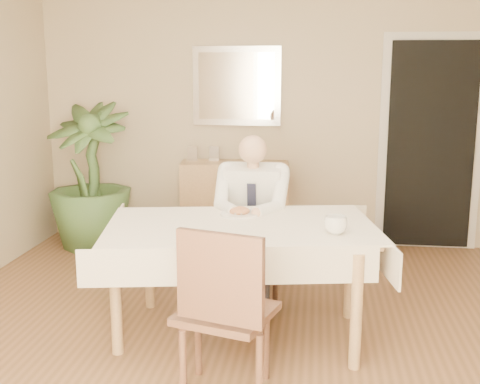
# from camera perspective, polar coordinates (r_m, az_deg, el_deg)

# --- Properties ---
(room) EXTENTS (5.00, 5.02, 2.60)m
(room) POSITION_cam_1_polar(r_m,az_deg,el_deg) (3.45, -0.75, 4.50)
(room) COLOR brown
(room) RESTS_ON ground
(window) EXTENTS (1.34, 0.04, 1.44)m
(window) POSITION_cam_1_polar(r_m,az_deg,el_deg) (1.08, -19.63, -4.60)
(window) COLOR beige
(window) RESTS_ON room
(doorway) EXTENTS (0.96, 0.07, 2.10)m
(doorway) POSITION_cam_1_polar(r_m,az_deg,el_deg) (6.00, 17.60, 4.20)
(doorway) COLOR beige
(doorway) RESTS_ON ground
(mirror) EXTENTS (0.86, 0.04, 0.76)m
(mirror) POSITION_cam_1_polar(r_m,az_deg,el_deg) (5.92, -0.32, 10.00)
(mirror) COLOR silver
(mirror) RESTS_ON room
(dining_table) EXTENTS (1.89, 1.31, 0.75)m
(dining_table) POSITION_cam_1_polar(r_m,az_deg,el_deg) (3.86, 0.08, -4.28)
(dining_table) COLOR tan
(dining_table) RESTS_ON ground
(chair_far) EXTENTS (0.46, 0.46, 0.91)m
(chair_far) POSITION_cam_1_polar(r_m,az_deg,el_deg) (4.75, 1.43, -3.17)
(chair_far) COLOR #402317
(chair_far) RESTS_ON ground
(chair_near) EXTENTS (0.56, 0.57, 0.96)m
(chair_near) POSITION_cam_1_polar(r_m,az_deg,el_deg) (3.12, -1.54, -10.72)
(chair_near) COLOR #402317
(chair_near) RESTS_ON ground
(seated_man) EXTENTS (0.48, 0.72, 1.24)m
(seated_man) POSITION_cam_1_polar(r_m,az_deg,el_deg) (4.43, 1.06, -1.87)
(seated_man) COLOR white
(seated_man) RESTS_ON ground
(plate) EXTENTS (0.26, 0.26, 0.02)m
(plate) POSITION_cam_1_polar(r_m,az_deg,el_deg) (4.07, -0.04, -2.10)
(plate) COLOR white
(plate) RESTS_ON dining_table
(food) EXTENTS (0.14, 0.14, 0.06)m
(food) POSITION_cam_1_polar(r_m,az_deg,el_deg) (4.06, -0.04, -1.80)
(food) COLOR #955C38
(food) RESTS_ON dining_table
(knife) EXTENTS (0.01, 0.13, 0.01)m
(knife) POSITION_cam_1_polar(r_m,az_deg,el_deg) (4.00, 0.41, -2.09)
(knife) COLOR silver
(knife) RESTS_ON dining_table
(fork) EXTENTS (0.01, 0.13, 0.01)m
(fork) POSITION_cam_1_polar(r_m,az_deg,el_deg) (4.01, -0.72, -2.05)
(fork) COLOR silver
(fork) RESTS_ON dining_table
(coffee_mug) EXTENTS (0.17, 0.17, 0.11)m
(coffee_mug) POSITION_cam_1_polar(r_m,az_deg,el_deg) (3.66, 9.06, -3.10)
(coffee_mug) COLOR white
(coffee_mug) RESTS_ON dining_table
(sideboard) EXTENTS (1.07, 0.46, 0.83)m
(sideboard) POSITION_cam_1_polar(r_m,az_deg,el_deg) (5.92, -0.51, -1.10)
(sideboard) COLOR tan
(sideboard) RESTS_ON ground
(photo_frame_left) EXTENTS (0.10, 0.02, 0.14)m
(photo_frame_left) POSITION_cam_1_polar(r_m,az_deg,el_deg) (5.94, -4.54, 3.67)
(photo_frame_left) COLOR silver
(photo_frame_left) RESTS_ON sideboard
(photo_frame_center) EXTENTS (0.10, 0.02, 0.14)m
(photo_frame_center) POSITION_cam_1_polar(r_m,az_deg,el_deg) (5.92, -2.46, 3.67)
(photo_frame_center) COLOR silver
(photo_frame_center) RESTS_ON sideboard
(photo_frame_right) EXTENTS (0.10, 0.02, 0.14)m
(photo_frame_right) POSITION_cam_1_polar(r_m,az_deg,el_deg) (5.87, 0.91, 3.61)
(photo_frame_right) COLOR silver
(photo_frame_right) RESTS_ON sideboard
(potted_palm) EXTENTS (0.90, 0.90, 1.41)m
(potted_palm) POSITION_cam_1_polar(r_m,az_deg,el_deg) (5.96, -14.05, 1.46)
(potted_palm) COLOR #345126
(potted_palm) RESTS_ON ground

